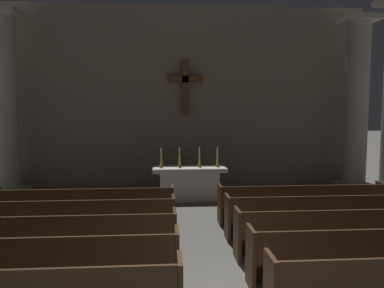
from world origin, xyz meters
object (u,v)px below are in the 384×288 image
Objects in this scene: candlestick_inner_left at (179,161)px; pew_right_row_5 at (302,203)px; pew_right_row_3 at (344,232)px; candlestick_outer_right at (217,161)px; column_left_fourth at (5,107)px; pew_right_row_2 at (377,254)px; pew_left_row_2 at (41,264)px; altar at (189,182)px; candlestick_inner_right at (199,161)px; pew_left_row_5 at (86,207)px; pew_right_row_4 at (320,216)px; pew_left_row_3 at (61,239)px; pew_left_row_4 at (75,221)px; candlestick_outer_left at (161,161)px; column_right_fourth at (356,107)px.

pew_right_row_5 is at bearing -40.60° from candlestick_inner_left.
pew_right_row_3 is 6.97× the size of candlestick_outer_right.
candlestick_outer_right is at bearing -10.11° from column_left_fourth.
pew_right_row_2 and pew_right_row_3 have the same top height.
candlestick_outer_right is at bearing 59.06° from pew_left_row_2.
pew_right_row_3 is 5.52m from candlestick_inner_left.
altar is 3.74× the size of candlestick_inner_right.
pew_right_row_5 is 3.11m from candlestick_outer_right.
pew_left_row_5 is 5.62m from pew_right_row_3.
altar is at bearing 180.00° from candlestick_inner_right.
altar is at bearing 114.29° from pew_right_row_2.
candlestick_inner_left reaches higher than pew_right_row_4.
column_left_fourth is at bearing 140.39° from pew_right_row_2.
pew_left_row_3 is at bearing 168.15° from pew_right_row_2.
pew_left_row_4 is 6.97× the size of candlestick_outer_left.
pew_left_row_5 is at bearing -48.99° from column_left_fourth.
candlestick_inner_right is at bearing 122.72° from pew_right_row_4.
pew_right_row_5 is at bearing 22.77° from pew_left_row_3.
column_right_fourth is (8.36, 4.74, 2.34)m from pew_left_row_4.
column_left_fourth reaches higher than pew_left_row_3.
column_right_fourth is (8.36, 3.66, 2.34)m from pew_left_row_5.
candlestick_outer_right is (-1.74, 5.74, 0.72)m from pew_right_row_2.
pew_left_row_3 is 6.97× the size of candlestick_inner_left.
column_left_fourth is at bearing 169.89° from candlestick_outer_right.
pew_left_row_4 is 5.01m from candlestick_outer_right.
pew_right_row_2 is 3.26m from pew_right_row_5.
candlestick_outer_right is at bearing 125.09° from pew_right_row_5.
pew_right_row_4 is (0.00, 2.17, 0.00)m from pew_right_row_2.
pew_left_row_3 is at bearing -90.00° from pew_left_row_5.
candlestick_outer_left and candlestick_inner_left have the same top height.
pew_left_row_3 is 1.00× the size of pew_right_row_4.
pew_left_row_3 and pew_left_row_5 have the same top height.
candlestick_outer_right reaches higher than altar.
pew_right_row_4 is 6.97× the size of candlestick_outer_right.
candlestick_outer_right reaches higher than pew_left_row_4.
candlestick_outer_left is (4.92, -1.18, -1.63)m from column_left_fourth.
pew_left_row_2 and pew_right_row_3 have the same top height.
candlestick_outer_left is at bearing 126.49° from pew_right_row_3.
pew_right_row_3 is at bearing -60.89° from altar.
pew_right_row_3 is 1.86× the size of altar.
pew_left_row_4 is at bearing -126.01° from altar.
altar is (2.59, 5.74, 0.06)m from pew_left_row_2.
pew_left_row_3 is 5.29m from pew_right_row_2.
pew_right_row_5 is 3.58m from altar.
pew_right_row_5 is at bearing -23.63° from column_left_fourth.
pew_right_row_3 is (5.18, -2.17, 0.00)m from pew_left_row_5.
pew_left_row_2 is 6.97× the size of candlestick_inner_left.
pew_right_row_4 is at bearing -53.99° from altar.
pew_left_row_2 is at bearing -140.39° from column_right_fourth.
altar is at bearing 0.00° from candlestick_outer_left.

